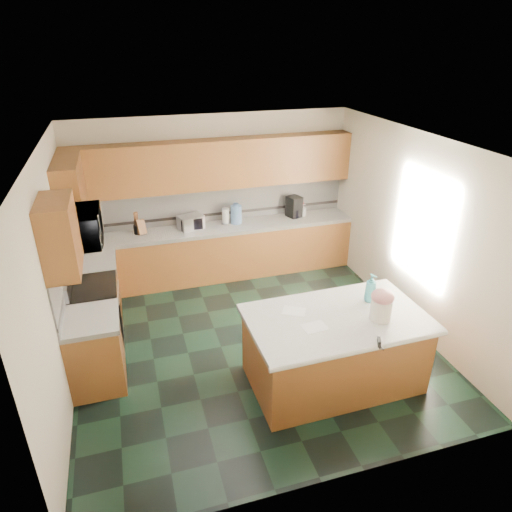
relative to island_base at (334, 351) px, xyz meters
name	(u,v)px	position (x,y,z in m)	size (l,w,h in m)	color
floor	(253,341)	(-0.70, 1.03, -0.43)	(4.60, 4.60, 0.00)	black
ceiling	(252,144)	(-0.70, 1.03, 2.27)	(4.60, 4.60, 0.00)	white
wall_back	(214,196)	(-0.70, 3.35, 0.92)	(4.60, 0.04, 2.70)	#EFE3CA
wall_front	(333,371)	(-0.70, -1.29, 0.92)	(4.60, 0.04, 2.70)	#EFE3CA
wall_left	(54,279)	(-3.02, 1.03, 0.92)	(0.04, 4.60, 2.70)	#EFE3CA
wall_right	(414,232)	(1.62, 1.03, 0.92)	(0.04, 4.60, 2.70)	#EFE3CA
back_base_cab	(220,253)	(-0.70, 3.03, 0.00)	(4.60, 0.60, 0.86)	#4E2914
back_countertop	(219,228)	(-0.70, 3.03, 0.46)	(4.60, 0.64, 0.06)	white
back_upper_cab	(215,164)	(-0.70, 3.16, 1.51)	(4.60, 0.33, 0.78)	#4E2914
back_backsplash	(215,203)	(-0.70, 3.32, 0.81)	(4.60, 0.02, 0.63)	silver
back_accent_band	(215,214)	(-0.70, 3.31, 0.61)	(4.60, 0.01, 0.05)	black
left_base_cab_rear	(97,290)	(-2.70, 2.32, 0.00)	(0.60, 0.82, 0.86)	#4E2914
left_counter_rear	(92,262)	(-2.70, 2.32, 0.46)	(0.64, 0.82, 0.06)	white
left_base_cab_front	(96,353)	(-2.70, 0.79, 0.00)	(0.60, 0.72, 0.86)	#4E2914
left_counter_front	(90,320)	(-2.70, 0.79, 0.46)	(0.64, 0.72, 0.06)	white
left_backsplash	(62,266)	(-2.99, 1.58, 0.81)	(0.02, 2.30, 0.63)	silver
left_accent_band	(66,280)	(-2.98, 1.58, 0.61)	(0.01, 2.30, 0.05)	black
left_upper_cab_rear	(70,189)	(-2.83, 2.45, 1.51)	(0.33, 1.09, 0.78)	#4E2914
left_upper_cab_front	(59,236)	(-2.83, 0.79, 1.51)	(0.33, 0.72, 0.78)	#4E2914
range_body	(97,318)	(-2.70, 1.53, 0.01)	(0.60, 0.76, 0.88)	#B7B7BC
range_oven_door	(120,317)	(-2.41, 1.53, -0.03)	(0.02, 0.68, 0.55)	black
range_cooktop	(91,288)	(-2.70, 1.53, 0.47)	(0.62, 0.78, 0.04)	black
range_handle	(118,292)	(-2.38, 1.53, 0.35)	(0.02, 0.02, 0.66)	#B7B7BC
range_backguard	(68,283)	(-2.96, 1.53, 0.59)	(0.06, 0.76, 0.18)	#B7B7BC
microwave	(80,227)	(-2.70, 1.53, 1.30)	(0.73, 0.50, 0.41)	#B7B7BC
island_base	(334,351)	(0.00, 0.00, 0.00)	(1.94, 1.11, 0.86)	#4E2914
island_top	(337,319)	(0.00, 0.00, 0.46)	(2.04, 1.21, 0.06)	white
island_bullnose	(363,350)	(0.00, -0.60, 0.46)	(0.06, 0.06, 2.04)	white
treat_jar	(381,309)	(0.44, -0.17, 0.61)	(0.24, 0.24, 0.25)	white
treat_jar_lid	(383,297)	(0.44, -0.17, 0.78)	(0.26, 0.26, 0.16)	#CB8082
treat_jar_knob	(383,292)	(0.44, -0.17, 0.83)	(0.03, 0.03, 0.08)	tan
treat_jar_knob_end_l	(380,293)	(0.40, -0.17, 0.83)	(0.04, 0.04, 0.04)	tan
treat_jar_knob_end_r	(387,292)	(0.49, -0.17, 0.83)	(0.04, 0.04, 0.04)	tan
soap_bottle_island	(371,288)	(0.52, 0.20, 0.67)	(0.14, 0.14, 0.36)	teal
paper_sheet_a	(314,327)	(-0.33, -0.11, 0.49)	(0.27, 0.20, 0.00)	white
paper_sheet_b	(294,311)	(-0.43, 0.25, 0.49)	(0.26, 0.20, 0.00)	white
clamp_body	(379,343)	(0.19, -0.58, 0.50)	(0.03, 0.10, 0.09)	black
clamp_handle	(382,348)	(0.19, -0.64, 0.48)	(0.02, 0.02, 0.07)	black
knife_block	(141,227)	(-1.96, 3.08, 0.61)	(0.13, 0.11, 0.24)	#472814
utensil_crock	(137,229)	(-2.01, 3.11, 0.56)	(0.12, 0.12, 0.15)	black
utensil_bundle	(136,219)	(-2.01, 3.11, 0.75)	(0.07, 0.07, 0.22)	#472814
toaster_oven	(191,222)	(-1.16, 3.08, 0.60)	(0.39, 0.27, 0.23)	#B7B7BC
toaster_oven_door	(192,225)	(-1.16, 2.95, 0.60)	(0.35, 0.01, 0.19)	black
paper_towel	(226,216)	(-0.56, 3.13, 0.62)	(0.12, 0.12, 0.27)	white
paper_towel_base	(226,223)	(-0.56, 3.13, 0.50)	(0.18, 0.18, 0.01)	#B7B7BC
water_jug	(236,215)	(-0.38, 3.09, 0.64)	(0.19, 0.19, 0.31)	#6B9AD7
water_jug_neck	(236,205)	(-0.38, 3.09, 0.82)	(0.09, 0.09, 0.04)	#6B9AD7
coffee_maker	(294,207)	(0.67, 3.11, 0.67)	(0.21, 0.23, 0.36)	black
coffee_carafe	(295,213)	(0.67, 3.06, 0.56)	(0.15, 0.15, 0.15)	black
soap_bottle_back	(303,210)	(0.82, 3.08, 0.60)	(0.10, 0.10, 0.22)	white
soap_back_cap	(303,203)	(0.82, 3.08, 0.73)	(0.02, 0.02, 0.03)	red
window_light_proxy	(422,227)	(1.59, 0.83, 1.07)	(0.02, 1.40, 1.10)	white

